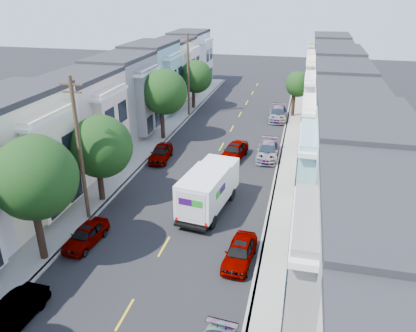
{
  "coord_description": "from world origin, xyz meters",
  "views": [
    {
      "loc": [
        7.67,
        -20.19,
        15.05
      ],
      "look_at": [
        0.94,
        8.12,
        2.2
      ],
      "focal_mm": 35.0,
      "sensor_mm": 36.0,
      "label": 1
    }
  ],
  "objects_px": {
    "tree_far_r": "(297,85)",
    "parked_right_b": "(240,252)",
    "utility_pole_far": "(188,75)",
    "fedex_truck": "(208,188)",
    "utility_pole_near": "(80,151)",
    "parked_left_c": "(86,235)",
    "parked_right_c": "(268,151)",
    "tree_d": "(164,92)",
    "tree_b": "(34,178)",
    "lead_sedan": "(234,151)",
    "tree_c": "(100,147)",
    "tree_e": "(195,77)",
    "parked_right_d": "(278,114)",
    "parked_left_b": "(14,314)",
    "parked_left_d": "(161,153)"
  },
  "relations": [
    {
      "from": "tree_far_r",
      "to": "parked_right_b",
      "type": "relative_size",
      "value": 1.36
    },
    {
      "from": "tree_far_r",
      "to": "utility_pole_far",
      "type": "relative_size",
      "value": 0.57
    },
    {
      "from": "utility_pole_far",
      "to": "fedex_truck",
      "type": "distance_m",
      "value": 24.38
    },
    {
      "from": "utility_pole_near",
      "to": "parked_left_c",
      "type": "xyz_separation_m",
      "value": [
        1.4,
        -2.85,
        -4.51
      ]
    },
    {
      "from": "parked_right_b",
      "to": "parked_right_c",
      "type": "distance_m",
      "value": 16.63
    },
    {
      "from": "tree_d",
      "to": "parked_right_b",
      "type": "bearing_deg",
      "value": -59.85
    },
    {
      "from": "tree_b",
      "to": "lead_sedan",
      "type": "distance_m",
      "value": 20.46
    },
    {
      "from": "tree_c",
      "to": "lead_sedan",
      "type": "xyz_separation_m",
      "value": [
        8.1,
        10.63,
        -3.7
      ]
    },
    {
      "from": "tree_far_r",
      "to": "utility_pole_near",
      "type": "height_order",
      "value": "utility_pole_near"
    },
    {
      "from": "tree_e",
      "to": "utility_pole_far",
      "type": "height_order",
      "value": "utility_pole_far"
    },
    {
      "from": "tree_b",
      "to": "parked_right_b",
      "type": "distance_m",
      "value": 12.43
    },
    {
      "from": "tree_e",
      "to": "parked_left_c",
      "type": "height_order",
      "value": "tree_e"
    },
    {
      "from": "utility_pole_near",
      "to": "lead_sedan",
      "type": "distance_m",
      "value": 16.18
    },
    {
      "from": "tree_c",
      "to": "utility_pole_far",
      "type": "relative_size",
      "value": 0.68
    },
    {
      "from": "parked_left_c",
      "to": "parked_right_d",
      "type": "bearing_deg",
      "value": 76.67
    },
    {
      "from": "parked_left_b",
      "to": "tree_b",
      "type": "bearing_deg",
      "value": 107.83
    },
    {
      "from": "tree_e",
      "to": "utility_pole_near",
      "type": "bearing_deg",
      "value": -90.0
    },
    {
      "from": "lead_sedan",
      "to": "tree_e",
      "type": "bearing_deg",
      "value": 126.18
    },
    {
      "from": "utility_pole_far",
      "to": "fedex_truck",
      "type": "xyz_separation_m",
      "value": [
        7.96,
        -22.79,
        -3.36
      ]
    },
    {
      "from": "fedex_truck",
      "to": "parked_left_b",
      "type": "bearing_deg",
      "value": -109.14
    },
    {
      "from": "parked_right_c",
      "to": "utility_pole_near",
      "type": "bearing_deg",
      "value": -129.36
    },
    {
      "from": "tree_c",
      "to": "fedex_truck",
      "type": "bearing_deg",
      "value": 3.84
    },
    {
      "from": "lead_sedan",
      "to": "parked_right_c",
      "type": "bearing_deg",
      "value": 25.66
    },
    {
      "from": "tree_b",
      "to": "lead_sedan",
      "type": "bearing_deg",
      "value": 65.99
    },
    {
      "from": "utility_pole_near",
      "to": "tree_e",
      "type": "bearing_deg",
      "value": 90.0
    },
    {
      "from": "parked_left_b",
      "to": "parked_left_c",
      "type": "xyz_separation_m",
      "value": [
        0.0,
        6.97,
        -0.01
      ]
    },
    {
      "from": "fedex_truck",
      "to": "tree_d",
      "type": "bearing_deg",
      "value": 127.86
    },
    {
      "from": "parked_left_c",
      "to": "parked_right_b",
      "type": "relative_size",
      "value": 0.95
    },
    {
      "from": "parked_left_b",
      "to": "lead_sedan",
      "type": "bearing_deg",
      "value": 75.79
    },
    {
      "from": "utility_pole_far",
      "to": "parked_left_c",
      "type": "bearing_deg",
      "value": -87.22
    },
    {
      "from": "tree_far_r",
      "to": "parked_left_c",
      "type": "bearing_deg",
      "value": -110.56
    },
    {
      "from": "tree_b",
      "to": "parked_left_d",
      "type": "relative_size",
      "value": 1.78
    },
    {
      "from": "tree_d",
      "to": "lead_sedan",
      "type": "height_order",
      "value": "tree_d"
    },
    {
      "from": "tree_far_r",
      "to": "parked_right_d",
      "type": "bearing_deg",
      "value": -137.97
    },
    {
      "from": "parked_left_c",
      "to": "parked_right_b",
      "type": "xyz_separation_m",
      "value": [
        9.8,
        0.42,
        0.03
      ]
    },
    {
      "from": "tree_d",
      "to": "utility_pole_near",
      "type": "relative_size",
      "value": 0.76
    },
    {
      "from": "parked_right_b",
      "to": "parked_left_b",
      "type": "bearing_deg",
      "value": -138.8
    },
    {
      "from": "tree_e",
      "to": "parked_left_b",
      "type": "bearing_deg",
      "value": -87.95
    },
    {
      "from": "tree_far_r",
      "to": "parked_right_c",
      "type": "height_order",
      "value": "tree_far_r"
    },
    {
      "from": "tree_far_r",
      "to": "parked_right_c",
      "type": "bearing_deg",
      "value": -97.89
    },
    {
      "from": "parked_left_d",
      "to": "parked_right_b",
      "type": "distance_m",
      "value": 16.88
    },
    {
      "from": "lead_sedan",
      "to": "parked_left_b",
      "type": "relative_size",
      "value": 1.21
    },
    {
      "from": "tree_d",
      "to": "lead_sedan",
      "type": "distance_m",
      "value": 9.89
    },
    {
      "from": "tree_e",
      "to": "parked_left_d",
      "type": "relative_size",
      "value": 1.47
    },
    {
      "from": "tree_b",
      "to": "tree_d",
      "type": "relative_size",
      "value": 1.04
    },
    {
      "from": "fedex_truck",
      "to": "parked_left_d",
      "type": "distance_m",
      "value": 10.49
    },
    {
      "from": "utility_pole_far",
      "to": "parked_right_c",
      "type": "distance_m",
      "value": 16.86
    },
    {
      "from": "utility_pole_near",
      "to": "parked_left_b",
      "type": "relative_size",
      "value": 2.57
    },
    {
      "from": "utility_pole_near",
      "to": "parked_left_d",
      "type": "bearing_deg",
      "value": 82.95
    },
    {
      "from": "tree_far_r",
      "to": "parked_left_d",
      "type": "bearing_deg",
      "value": -124.31
    }
  ]
}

